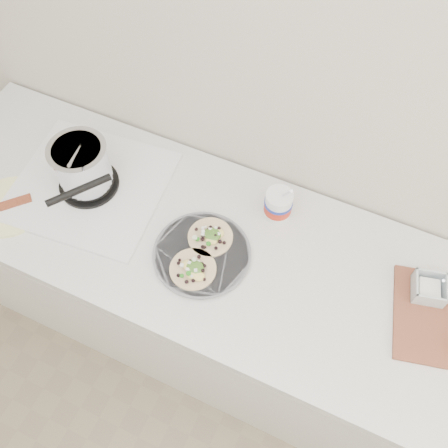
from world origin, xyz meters
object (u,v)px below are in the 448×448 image
at_px(taco_plate, 202,253).
at_px(bacon_plate, 9,206).
at_px(stove, 85,173).
at_px(tub, 279,203).

relative_size(taco_plate, bacon_plate, 1.29).
distance_m(stove, tub, 0.64).
xyz_separation_m(stove, tub, (0.62, 0.17, -0.01)).
bearing_deg(tub, bacon_plate, -156.96).
bearing_deg(stove, taco_plate, -15.00).
height_order(tub, bacon_plate, tub).
bearing_deg(tub, stove, -165.06).
height_order(taco_plate, bacon_plate, taco_plate).
distance_m(taco_plate, bacon_plate, 0.67).
height_order(stove, taco_plate, stove).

